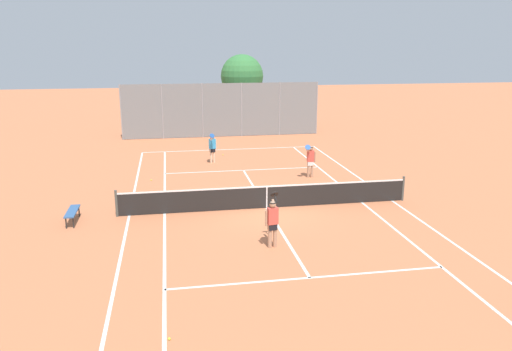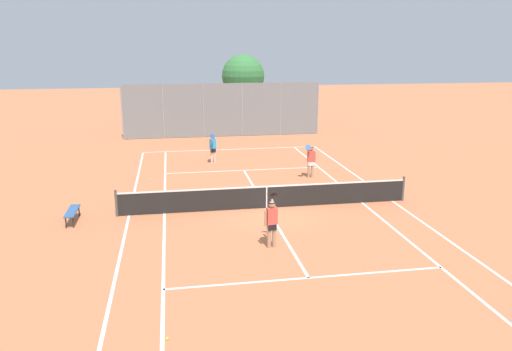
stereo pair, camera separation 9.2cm
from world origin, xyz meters
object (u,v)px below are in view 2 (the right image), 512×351
at_px(loose_tennis_ball_1, 152,180).
at_px(courtside_bench, 72,212).
at_px(player_near_side, 272,221).
at_px(player_far_left, 213,147).
at_px(tennis_net, 267,196).
at_px(loose_tennis_ball_2, 224,155).
at_px(loose_tennis_ball_0, 167,339).
at_px(tree_behind_left, 244,77).
at_px(player_far_right, 311,160).

xyz_separation_m(loose_tennis_ball_1, courtside_bench, (-2.75, -5.51, 0.38)).
relative_size(player_near_side, player_far_left, 1.00).
xyz_separation_m(tennis_net, loose_tennis_ball_2, (-0.67, 10.26, -0.48)).
height_order(loose_tennis_ball_1, courtside_bench, courtside_bench).
bearing_deg(tennis_net, courtside_bench, -177.13).
bearing_deg(tennis_net, player_near_side, -98.61).
height_order(loose_tennis_ball_0, tree_behind_left, tree_behind_left).
relative_size(player_far_right, loose_tennis_ball_1, 26.88).
bearing_deg(player_far_left, courtside_bench, -124.77).
height_order(player_far_right, tree_behind_left, tree_behind_left).
relative_size(loose_tennis_ball_0, courtside_bench, 0.04).
height_order(player_far_right, loose_tennis_ball_0, player_far_right).
relative_size(player_far_right, loose_tennis_ball_2, 26.88).
relative_size(player_far_left, courtside_bench, 1.18).
height_order(loose_tennis_ball_0, loose_tennis_ball_2, same).
bearing_deg(loose_tennis_ball_1, courtside_bench, -116.49).
bearing_deg(loose_tennis_ball_1, player_far_left, 44.24).
relative_size(player_far_left, loose_tennis_ball_2, 26.88).
xyz_separation_m(tennis_net, player_far_right, (3.09, 4.38, 0.42)).
distance_m(tennis_net, loose_tennis_ball_0, 9.74).
bearing_deg(tree_behind_left, loose_tennis_ball_0, -101.87).
relative_size(player_far_left, player_far_right, 1.00).
xyz_separation_m(player_far_left, loose_tennis_ball_0, (-2.57, -17.24, -0.89)).
bearing_deg(player_near_side, tree_behind_left, 83.65).
xyz_separation_m(player_near_side, player_far_left, (-0.84, 12.39, 0.00)).
relative_size(player_far_right, tree_behind_left, 0.31).
bearing_deg(loose_tennis_ball_1, tennis_net, -47.03).
height_order(player_far_left, loose_tennis_ball_2, player_far_left).
bearing_deg(player_near_side, courtside_bench, 152.34).
distance_m(player_far_right, loose_tennis_ball_1, 7.97).
xyz_separation_m(player_near_side, tree_behind_left, (2.69, 24.15, 3.05)).
distance_m(tennis_net, loose_tennis_ball_1, 7.04).
xyz_separation_m(tennis_net, loose_tennis_ball_0, (-4.02, -8.86, -0.48)).
relative_size(tennis_net, courtside_bench, 8.00).
xyz_separation_m(player_far_left, loose_tennis_ball_2, (0.78, 1.87, -0.89)).
distance_m(tennis_net, player_far_left, 8.52).
distance_m(player_far_left, player_far_right, 6.05).
distance_m(player_near_side, player_far_left, 12.42).
xyz_separation_m(tennis_net, loose_tennis_ball_1, (-4.79, 5.14, -0.48)).
distance_m(player_near_side, loose_tennis_ball_0, 6.00).
bearing_deg(loose_tennis_ball_1, loose_tennis_ball_0, -86.86).
xyz_separation_m(player_near_side, loose_tennis_ball_1, (-4.18, 9.14, -0.89)).
relative_size(tennis_net, loose_tennis_ball_0, 181.82).
relative_size(player_near_side, courtside_bench, 1.18).
relative_size(loose_tennis_ball_0, loose_tennis_ball_2, 1.00).
distance_m(tennis_net, player_near_side, 4.08).
bearing_deg(player_far_left, player_near_side, -86.10).
bearing_deg(loose_tennis_ball_1, loose_tennis_ball_2, 51.22).
xyz_separation_m(tennis_net, player_near_side, (-0.61, -4.01, 0.42)).
distance_m(loose_tennis_ball_2, courtside_bench, 12.66).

